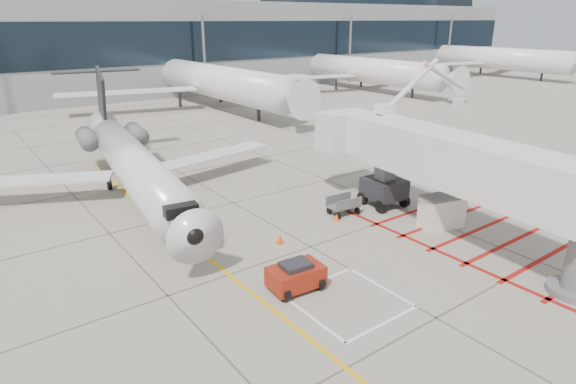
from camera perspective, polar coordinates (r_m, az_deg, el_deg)
ground_plane at (r=22.97m, az=9.10°, el=-9.99°), size 260.00×260.00×0.00m
regional_jet at (r=30.64m, az=-17.14°, el=4.63°), size 26.51×31.55×7.51m
jet_bridge at (r=26.64m, az=20.16°, el=2.05°), size 10.64×19.49×7.49m
pushback_tug at (r=21.50m, az=0.93°, el=-9.82°), size 2.50×1.69×1.39m
baggage_cart at (r=29.63m, az=6.60°, el=-1.54°), size 2.00×1.37×1.19m
ground_power_unit at (r=28.95m, az=17.76°, el=-2.19°), size 2.63×1.90×1.88m
cone_nose at (r=25.80m, az=-0.96°, el=-5.56°), size 0.38×0.38×0.53m
cone_side at (r=28.75m, az=5.77°, el=-2.99°), size 0.32×0.32×0.45m
terminal_building at (r=87.29m, az=-21.03°, el=15.75°), size 180.00×28.00×14.00m
terminal_glass_band at (r=73.89m, az=-17.88°, el=16.36°), size 180.00×0.10×6.00m
terminal_dome at (r=119.00m, az=9.32°, el=20.89°), size 40.00×28.00×28.00m
bg_aircraft_c at (r=67.25m, az=-9.74°, el=15.30°), size 37.94×42.16×12.65m
bg_aircraft_d at (r=84.02m, az=8.35°, el=15.97°), size 35.69×39.65×11.90m
bg_aircraft_e at (r=112.74m, az=22.29°, el=15.97°), size 38.77×43.08×12.92m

